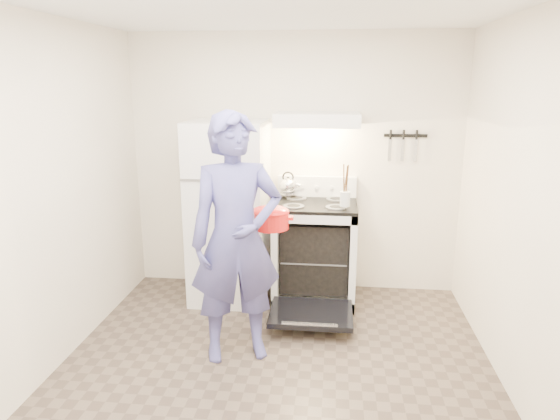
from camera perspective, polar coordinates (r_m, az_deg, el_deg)
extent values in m
plane|color=brown|center=(3.67, -0.98, -19.42)|extent=(3.60, 3.60, 0.00)
cube|color=silver|center=(4.90, 1.61, 5.18)|extent=(3.20, 0.02, 2.50)
cube|color=silver|center=(4.73, -5.80, -0.21)|extent=(0.70, 0.70, 1.70)
cube|color=silver|center=(4.77, 3.98, -4.94)|extent=(0.76, 0.65, 0.92)
cube|color=black|center=(4.63, 4.09, 0.61)|extent=(0.76, 0.65, 0.03)
cube|color=silver|center=(4.88, 4.25, 2.72)|extent=(0.76, 0.07, 0.20)
cube|color=black|center=(4.35, 3.57, -11.73)|extent=(0.70, 0.54, 0.04)
cube|color=slate|center=(4.78, 3.98, -5.16)|extent=(0.60, 0.52, 0.01)
cube|color=silver|center=(4.58, 4.30, 10.28)|extent=(0.76, 0.50, 0.12)
cube|color=black|center=(4.87, 14.15, 8.25)|extent=(0.40, 0.02, 0.03)
cylinder|color=#886345|center=(4.73, 3.73, -5.19)|extent=(0.32, 0.32, 0.02)
cylinder|color=silver|center=(4.41, 7.44, 1.27)|extent=(0.11, 0.11, 0.13)
imported|color=#3A3C79|center=(3.66, -5.01, -3.37)|extent=(0.79, 0.65, 1.86)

